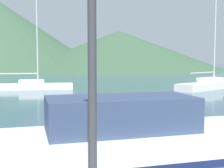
{
  "coord_description": "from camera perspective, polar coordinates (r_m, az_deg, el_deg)",
  "views": [
    {
      "loc": [
        -5.58,
        -4.28,
        2.75
      ],
      "look_at": [
        -0.8,
        14.0,
        1.2
      ],
      "focal_mm": 50.0,
      "sensor_mm": 36.0,
      "label": 1
    }
  ],
  "objects": [
    {
      "name": "sailboat_inner",
      "position": [
        29.59,
        17.5,
        -0.05
      ],
      "size": [
        8.09,
        5.25,
        8.47
      ],
      "rotation": [
        0.0,
        0.0,
        0.46
      ],
      "color": "white",
      "rests_on": "ground_plane"
    },
    {
      "name": "motorboat_near",
      "position": [
        9.02,
        10.65,
        -9.48
      ],
      "size": [
        9.43,
        2.39,
        2.4
      ],
      "rotation": [
        0.0,
        0.0,
        0.01
      ],
      "color": "white",
      "rests_on": "ground_plane"
    },
    {
      "name": "sailboat_middle",
      "position": [
        28.59,
        -14.44,
        -0.1
      ],
      "size": [
        7.29,
        2.15,
        10.65
      ],
      "rotation": [
        0.0,
        0.0,
        -0.09
      ],
      "color": "white",
      "rests_on": "ground_plane"
    },
    {
      "name": "hill_central",
      "position": [
        78.74,
        1.32,
        6.2
      ],
      "size": [
        51.42,
        51.42,
        9.65
      ],
      "color": "#38563D",
      "rests_on": "ground_plane"
    }
  ]
}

